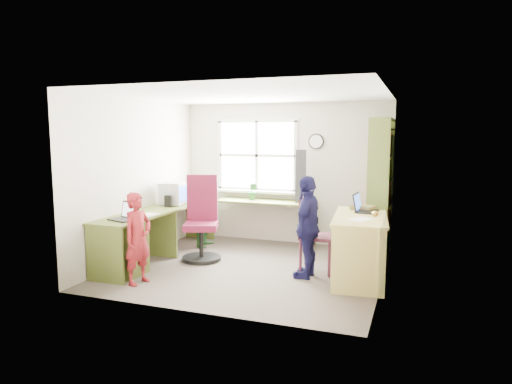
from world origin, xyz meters
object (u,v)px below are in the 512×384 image
at_px(bookshelf, 380,192).
at_px(crt_monitor, 173,194).
at_px(person_green, 208,212).
at_px(swivel_chair, 202,223).
at_px(laptop_left, 126,216).
at_px(person_red, 138,238).
at_px(person_navy, 308,227).
at_px(cd_tower, 301,176).
at_px(laptop_right, 363,207).
at_px(wooden_chair, 312,231).
at_px(l_desk, 158,234).
at_px(right_desk, 360,233).
at_px(potted_plant, 253,191).

xyz_separation_m(bookshelf, crt_monitor, (-3.15, -0.70, -0.07)).
relative_size(crt_monitor, person_green, 0.34).
height_order(swivel_chair, laptop_left, swivel_chair).
xyz_separation_m(swivel_chair, crt_monitor, (-0.64, 0.27, 0.39)).
height_order(laptop_left, person_red, person_red).
relative_size(bookshelf, person_navy, 1.56).
bearing_deg(crt_monitor, person_green, 47.19).
xyz_separation_m(bookshelf, cd_tower, (-1.30, 0.27, 0.18)).
distance_m(laptop_right, person_red, 2.99).
xyz_separation_m(person_red, person_navy, (1.94, 0.98, 0.09)).
relative_size(wooden_chair, laptop_left, 2.55).
height_order(person_red, person_navy, person_navy).
distance_m(wooden_chair, person_green, 2.12).
relative_size(bookshelf, crt_monitor, 5.43).
bearing_deg(wooden_chair, person_red, -149.61).
bearing_deg(l_desk, right_desk, 7.25).
distance_m(crt_monitor, person_red, 1.66).
xyz_separation_m(right_desk, cd_tower, (-1.15, 1.38, 0.58)).
relative_size(l_desk, laptop_right, 7.64).
distance_m(swivel_chair, person_navy, 1.73).
distance_m(cd_tower, person_red, 2.99).
bearing_deg(potted_plant, bookshelf, -6.92).
xyz_separation_m(bookshelf, laptop_left, (-3.09, -2.03, -0.20)).
relative_size(swivel_chair, person_red, 1.09).
distance_m(laptop_left, potted_plant, 2.48).
xyz_separation_m(crt_monitor, person_red, (0.41, -1.57, -0.35)).
distance_m(swivel_chair, laptop_right, 2.38).
relative_size(right_desk, laptop_right, 3.87).
bearing_deg(person_red, bookshelf, -40.02).
bearing_deg(wooden_chair, potted_plant, 133.61).
xyz_separation_m(cd_tower, person_green, (-1.46, -0.48, -0.62)).
relative_size(swivel_chair, laptop_right, 3.26).
bearing_deg(potted_plant, crt_monitor, -136.32).
distance_m(swivel_chair, crt_monitor, 0.80).
bearing_deg(laptop_right, swivel_chair, 99.12).
relative_size(person_red, person_navy, 0.86).
bearing_deg(person_red, laptop_right, -49.88).
bearing_deg(cd_tower, right_desk, -64.90).
height_order(l_desk, potted_plant, potted_plant).
height_order(person_green, person_navy, person_navy).
bearing_deg(bookshelf, right_desk, -97.75).
relative_size(cd_tower, person_navy, 0.65).
xyz_separation_m(cd_tower, person_navy, (0.50, -1.56, -0.51)).
distance_m(wooden_chair, laptop_right, 0.76).
height_order(laptop_left, potted_plant, potted_plant).
height_order(swivel_chair, laptop_right, swivel_chair).
distance_m(right_desk, person_green, 2.76).
height_order(right_desk, person_navy, person_navy).
height_order(l_desk, person_navy, person_navy).
bearing_deg(person_green, laptop_left, 165.98).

